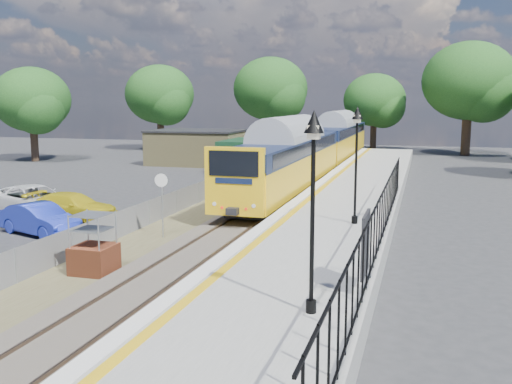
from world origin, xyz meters
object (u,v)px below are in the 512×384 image
at_px(brick_plinth, 94,245).
at_px(car_white, 34,200).
at_px(victorian_lamp_north, 357,138).
at_px(train, 319,145).
at_px(car_blue, 40,219).
at_px(car_yellow, 73,207).
at_px(speed_sign, 162,195).
at_px(victorian_lamp_south, 313,165).

height_order(brick_plinth, car_white, brick_plinth).
bearing_deg(victorian_lamp_north, train, 104.00).
height_order(car_blue, car_yellow, car_blue).
bearing_deg(speed_sign, car_yellow, 153.04).
distance_m(victorian_lamp_north, car_yellow, 14.15).
xyz_separation_m(train, speed_sign, (-2.50, -22.39, -0.48)).
bearing_deg(brick_plinth, train, 84.81).
distance_m(speed_sign, car_blue, 5.58).
bearing_deg(car_white, brick_plinth, -115.95).
distance_m(car_blue, car_white, 4.70).
bearing_deg(victorian_lamp_south, car_yellow, 141.26).
height_order(victorian_lamp_south, car_yellow, victorian_lamp_south).
bearing_deg(victorian_lamp_south, brick_plinth, 155.15).
xyz_separation_m(speed_sign, car_yellow, (-5.83, 2.24, -1.21)).
relative_size(train, car_yellow, 9.00).
relative_size(victorian_lamp_south, car_blue, 1.12).
relative_size(brick_plinth, car_white, 0.38).
height_order(train, car_white, train).
relative_size(train, car_white, 7.59).
xyz_separation_m(brick_plinth, car_blue, (-5.39, 4.35, -0.32)).
height_order(train, speed_sign, train).
xyz_separation_m(victorian_lamp_north, car_white, (-16.24, 1.64, -3.55)).
height_order(victorian_lamp_north, car_blue, victorian_lamp_north).
height_order(victorian_lamp_south, car_blue, victorian_lamp_south).
height_order(victorian_lamp_south, car_white, victorian_lamp_south).
height_order(victorian_lamp_south, train, victorian_lamp_south).
xyz_separation_m(car_yellow, car_white, (-2.60, 0.54, 0.09)).
bearing_deg(victorian_lamp_south, victorian_lamp_north, 91.15).
relative_size(train, car_blue, 9.93).
height_order(victorian_lamp_south, speed_sign, victorian_lamp_south).
distance_m(victorian_lamp_north, car_white, 16.70).
bearing_deg(car_yellow, train, -22.87).
distance_m(speed_sign, car_white, 8.95).
xyz_separation_m(victorian_lamp_north, speed_sign, (-7.80, -1.14, -2.43)).
distance_m(victorian_lamp_south, brick_plinth, 9.42).
distance_m(victorian_lamp_north, brick_plinth, 10.55).
relative_size(car_yellow, car_white, 0.84).
bearing_deg(car_yellow, speed_sign, -111.38).
bearing_deg(train, car_yellow, -112.47).
bearing_deg(car_white, car_blue, -122.35).
bearing_deg(train, victorian_lamp_south, -80.02).
distance_m(train, car_yellow, 21.87).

